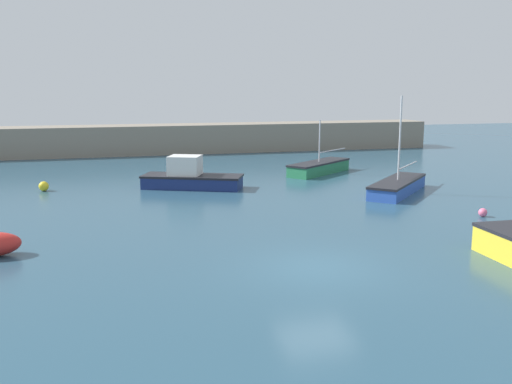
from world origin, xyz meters
TOP-DOWN VIEW (x-y plane):
  - ground_plane at (0.00, 0.00)m, footprint 120.00×120.00m
  - harbor_breakwater at (0.00, 33.30)m, footprint 45.64×3.47m
  - sailboat_tall_mast at (8.95, 11.08)m, footprint 5.44×5.54m
  - sailboat_short_mast at (7.34, 18.86)m, footprint 5.51×4.72m
  - cabin_cruiser_white at (-1.82, 15.58)m, footprint 6.01×4.04m
  - mooring_buoy_yellow at (-9.91, 16.75)m, footprint 0.55×0.55m
  - mooring_buoy_pink at (9.86, 4.94)m, footprint 0.39×0.39m

SIDE VIEW (x-z plane):
  - ground_plane at x=0.00m, z-range -0.20..0.00m
  - mooring_buoy_pink at x=9.86m, z-range 0.00..0.39m
  - mooring_buoy_yellow at x=-9.91m, z-range 0.00..0.55m
  - sailboat_tall_mast at x=8.95m, z-range -2.25..3.04m
  - sailboat_short_mast at x=7.34m, z-range -1.38..2.20m
  - cabin_cruiser_white at x=-1.82m, z-range -0.30..1.57m
  - harbor_breakwater at x=0.00m, z-range 0.00..2.47m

